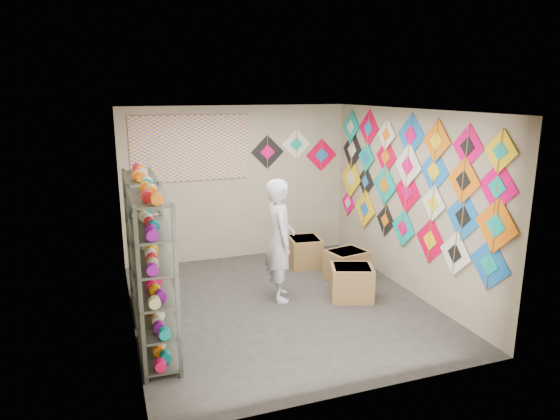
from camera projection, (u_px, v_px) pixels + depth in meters
name	position (u px, v px, depth m)	size (l,w,h in m)	color
ground	(280.00, 304.00, 7.06)	(4.50, 4.50, 0.00)	#312E2A
room_walls	(280.00, 191.00, 6.67)	(4.50, 4.50, 4.50)	tan
shelf_rack_front	(154.00, 278.00, 5.48)	(0.40, 1.10, 1.90)	#4C5147
shelf_rack_back	(144.00, 244.00, 6.67)	(0.40, 1.10, 1.90)	#4C5147
string_spools	(148.00, 252.00, 6.05)	(0.12, 2.36, 0.12)	#E30B49
kite_wall_display	(407.00, 183.00, 7.32)	(0.06, 4.27, 2.07)	blue
back_wall_kites	(295.00, 151.00, 9.02)	(1.66, 0.02, 0.80)	black
poster	(191.00, 148.00, 8.37)	(2.00, 0.01, 1.10)	#804AA1
shopkeeper	(280.00, 240.00, 7.08)	(0.54, 0.71, 1.76)	silver
carton_a	(352.00, 283.00, 7.20)	(0.59, 0.49, 0.49)	#9F7E45
carton_b	(347.00, 265.00, 7.92)	(0.59, 0.48, 0.48)	#9F7E45
carton_c	(305.00, 252.00, 8.56)	(0.52, 0.57, 0.50)	#9F7E45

